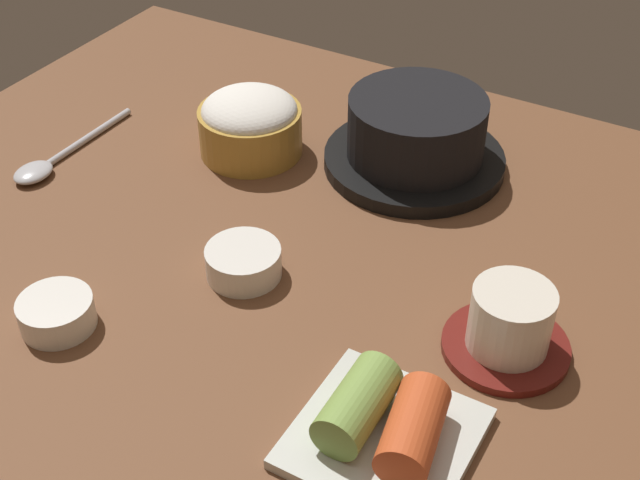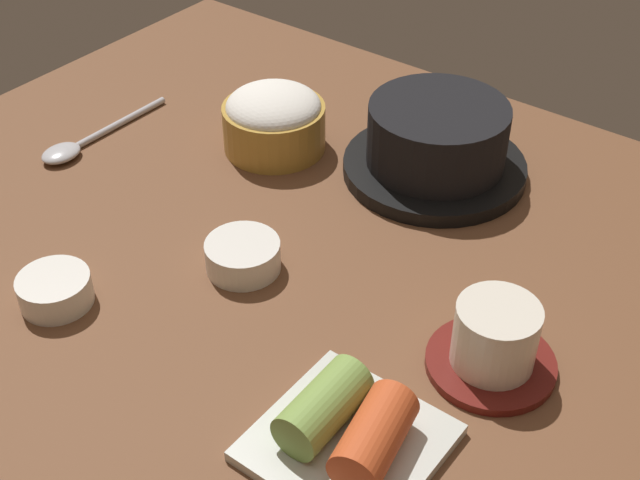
# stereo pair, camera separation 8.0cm
# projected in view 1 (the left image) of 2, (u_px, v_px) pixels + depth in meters

# --- Properties ---
(dining_table) EXTENTS (1.00, 0.76, 0.02)m
(dining_table) POSITION_uv_depth(u_px,v_px,m) (313.00, 254.00, 0.85)
(dining_table) COLOR brown
(dining_table) RESTS_ON ground
(stone_pot) EXTENTS (0.20, 0.20, 0.08)m
(stone_pot) POSITION_uv_depth(u_px,v_px,m) (416.00, 136.00, 0.93)
(stone_pot) COLOR black
(stone_pot) RESTS_ON dining_table
(rice_bowl) EXTENTS (0.12, 0.12, 0.07)m
(rice_bowl) POSITION_uv_depth(u_px,v_px,m) (250.00, 123.00, 0.95)
(rice_bowl) COLOR #B78C38
(rice_bowl) RESTS_ON dining_table
(tea_cup_with_saucer) EXTENTS (0.11, 0.11, 0.07)m
(tea_cup_with_saucer) POSITION_uv_depth(u_px,v_px,m) (510.00, 325.00, 0.71)
(tea_cup_with_saucer) COLOR maroon
(tea_cup_with_saucer) RESTS_ON dining_table
(banchan_cup_center) EXTENTS (0.07, 0.07, 0.03)m
(banchan_cup_center) POSITION_uv_depth(u_px,v_px,m) (243.00, 261.00, 0.80)
(banchan_cup_center) COLOR white
(banchan_cup_center) RESTS_ON dining_table
(kimchi_plate) EXTENTS (0.13, 0.13, 0.05)m
(kimchi_plate) POSITION_uv_depth(u_px,v_px,m) (384.00, 425.00, 0.64)
(kimchi_plate) COLOR silver
(kimchi_plate) RESTS_ON dining_table
(side_bowl_near) EXTENTS (0.07, 0.07, 0.03)m
(side_bowl_near) POSITION_uv_depth(u_px,v_px,m) (56.00, 312.00, 0.75)
(side_bowl_near) COLOR white
(side_bowl_near) RESTS_ON dining_table
(spoon) EXTENTS (0.04, 0.18, 0.01)m
(spoon) POSITION_uv_depth(u_px,v_px,m) (50.00, 162.00, 0.95)
(spoon) COLOR #B7B7BC
(spoon) RESTS_ON dining_table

